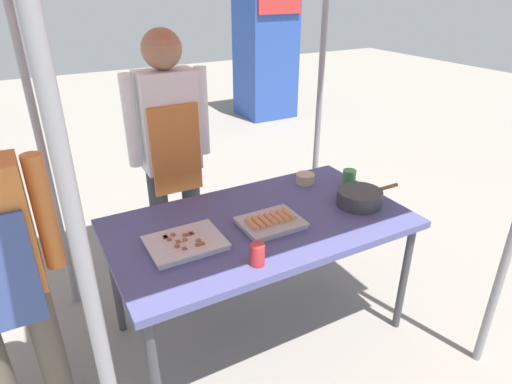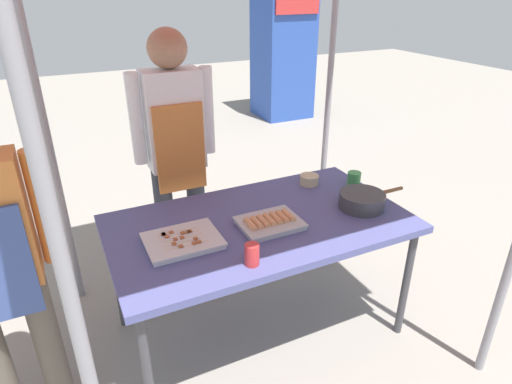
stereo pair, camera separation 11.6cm
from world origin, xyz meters
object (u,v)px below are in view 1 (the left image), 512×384
Objects in this scene: tray_grilled_sausages at (271,222)px; cooking_wok at (360,197)px; drink_cup_near_edge at (349,177)px; neighbor_stall_left at (265,45)px; condiment_bowl at (305,178)px; tray_meat_skewers at (185,243)px; drink_cup_by_wok at (257,255)px; stall_table at (260,229)px; vendor_woman at (170,145)px.

cooking_wok is (0.57, -0.04, 0.03)m from tray_grilled_sausages.
neighbor_stall_left is (1.64, 3.92, 0.26)m from drink_cup_near_edge.
condiment_bowl reaches higher than tray_grilled_sausages.
tray_grilled_sausages reaches higher than tray_meat_skewers.
tray_meat_skewers is 3.46× the size of drink_cup_by_wok.
condiment_bowl is at bearing 104.47° from cooking_wok.
stall_table is 4.40× the size of tray_meat_skewers.
tray_meat_skewers is at bearing -174.76° from stall_table.
vendor_woman is at bearing 108.98° from tray_grilled_sausages.
drink_cup_near_edge is 0.87× the size of drink_cup_by_wok.
condiment_bowl is at bearing 148.85° from drink_cup_near_edge.
cooking_wok is 1.18m from vendor_woman.
tray_meat_skewers is 1.18m from drink_cup_near_edge.
condiment_bowl is 0.94m from drink_cup_by_wok.
vendor_woman is (0.20, 0.74, 0.24)m from tray_meat_skewers.
neighbor_stall_left reaches higher than condiment_bowl.
drink_cup_by_wok is 0.06× the size of vendor_woman.
tray_meat_skewers reaches higher than stall_table.
stall_table is 0.45m from tray_meat_skewers.
neighbor_stall_left reaches higher than tray_grilled_sausages.
condiment_bowl is at bearing 150.64° from vendor_woman.
vendor_woman is (-0.04, 1.04, 0.20)m from drink_cup_by_wok.
tray_meat_skewers is 1.03m from cooking_wok.
tray_grilled_sausages is at bearing 176.23° from cooking_wok.
cooking_wok is at bearing 135.88° from vendor_woman.
vendor_woman is 4.26m from neighbor_stall_left.
tray_grilled_sausages is 0.19× the size of vendor_woman.
drink_cup_near_edge is 0.04× the size of neighbor_stall_left.
stall_table is 0.57m from condiment_bowl.
neighbor_stall_left reaches higher than tray_meat_skewers.
vendor_woman is at bearing 135.88° from cooking_wok.
condiment_bowl reaches higher than tray_meat_skewers.
drink_cup_by_wok is at bearing -120.30° from neighbor_stall_left.
cooking_wok reaches higher than condiment_bowl.
tray_grilled_sausages is 0.46m from tray_meat_skewers.
condiment_bowl is 0.07× the size of vendor_woman.
tray_meat_skewers is at bearing -160.60° from condiment_bowl.
drink_cup_by_wok reaches higher than condiment_bowl.
drink_cup_near_edge is at bearing 62.11° from cooking_wok.
tray_meat_skewers is 0.17× the size of neighbor_stall_left.
drink_cup_near_edge reaches higher than cooking_wok.
vendor_woman is 0.80× the size of neighbor_stall_left.
drink_cup_near_edge is at bearing -112.73° from neighbor_stall_left.
cooking_wok is at bearing -10.62° from stall_table.
tray_meat_skewers is at bearing 75.02° from vendor_woman.
tray_meat_skewers is 3.97× the size of drink_cup_near_edge.
stall_table is at bearing 5.24° from tray_meat_skewers.
stall_table is at bearing -149.51° from condiment_bowl.
vendor_woman is (-0.73, 0.41, 0.22)m from condiment_bowl.
neighbor_stall_left is at bearing -127.81° from vendor_woman.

